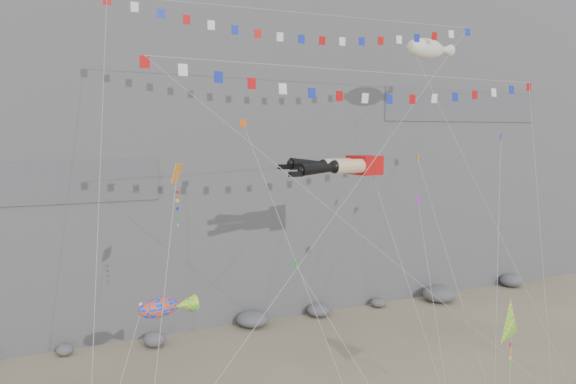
{
  "coord_description": "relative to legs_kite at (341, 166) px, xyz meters",
  "views": [
    {
      "loc": [
        -15.75,
        -23.66,
        15.35
      ],
      "look_at": [
        -0.59,
        9.0,
        11.61
      ],
      "focal_mm": 35.0,
      "sensor_mm": 36.0,
      "label": 1
    }
  ],
  "objects": [
    {
      "name": "delta_kite",
      "position": [
        3.74,
        -10.34,
        -7.4
      ],
      "size": [
        4.5,
        3.71,
        7.95
      ],
      "color": "yellow",
      "rests_on": "ground"
    },
    {
      "name": "small_kite_d",
      "position": [
        7.06,
        1.4,
        -0.1
      ],
      "size": [
        6.49,
        15.66,
        21.17
      ],
      "color": "yellow",
      "rests_on": "ground"
    },
    {
      "name": "harlequin_kite",
      "position": [
        -11.28,
        -4.28,
        0.12
      ],
      "size": [
        4.2,
        6.68,
        14.93
      ],
      "color": "red",
      "rests_on": "ground"
    },
    {
      "name": "small_kite_c",
      "position": [
        -5.04,
        -4.24,
        -4.97
      ],
      "size": [
        2.87,
        10.46,
        13.19
      ],
      "color": "green",
      "rests_on": "ground"
    },
    {
      "name": "flag_banner_lower",
      "position": [
        0.56,
        -3.05,
        5.4
      ],
      "size": [
        26.38,
        6.13,
        21.65
      ],
      "color": "#BF0C0B",
      "rests_on": "ground"
    },
    {
      "name": "legs_kite",
      "position": [
        0.0,
        0.0,
        0.0
      ],
      "size": [
        6.8,
        14.95,
        19.41
      ],
      "rotation": [
        0.0,
        0.0,
        0.11
      ],
      "color": "#BF0C0B",
      "rests_on": "ground"
    },
    {
      "name": "small_kite_b",
      "position": [
        4.74,
        -1.57,
        -2.42
      ],
      "size": [
        5.87,
        10.76,
        15.91
      ],
      "color": "purple",
      "rests_on": "ground"
    },
    {
      "name": "small_kite_a",
      "position": [
        -5.85,
        1.1,
        2.21
      ],
      "size": [
        2.15,
        13.32,
        20.45
      ],
      "color": "orange",
      "rests_on": "ground"
    },
    {
      "name": "small_kite_e",
      "position": [
        9.47,
        -3.56,
        1.39
      ],
      "size": [
        8.44,
        8.54,
        18.76
      ],
      "color": "#1327A8",
      "rests_on": "ground"
    },
    {
      "name": "flag_banner_upper",
      "position": [
        -0.32,
        3.41,
        9.73
      ],
      "size": [
        28.89,
        14.19,
        31.25
      ],
      "color": "#BF0C0B",
      "rests_on": "ground"
    },
    {
      "name": "fish_windsock",
      "position": [
        -12.16,
        -3.81,
        -6.28
      ],
      "size": [
        6.82,
        8.22,
        11.29
      ],
      "color": "#FF460D",
      "rests_on": "ground"
    },
    {
      "name": "cliff",
      "position": [
        -1.77,
        25.71,
        11.63
      ],
      "size": [
        80.0,
        28.0,
        50.0
      ],
      "primitive_type": "cube",
      "color": "slate",
      "rests_on": "ground"
    },
    {
      "name": "talus_boulders",
      "position": [
        -1.77,
        10.71,
        -12.77
      ],
      "size": [
        60.0,
        3.0,
        1.2
      ],
      "primitive_type": null,
      "color": "#5C5D61",
      "rests_on": "ground"
    },
    {
      "name": "blimp_windsock",
      "position": [
        9.76,
        4.41,
        8.26
      ],
      "size": [
        4.86,
        12.77,
        24.69
      ],
      "color": "beige",
      "rests_on": "ground"
    }
  ]
}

